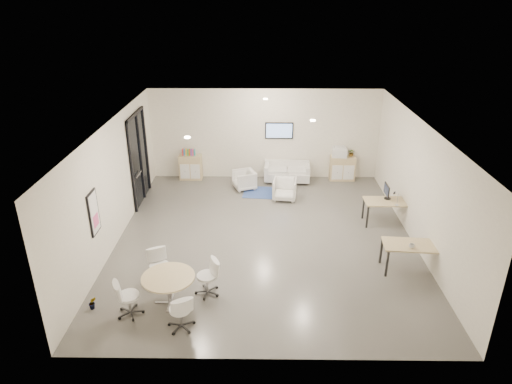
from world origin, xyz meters
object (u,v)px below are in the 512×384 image
Objects in this scene: sideboard_right at (342,168)px; armchair_left at (244,179)px; loveseat at (287,173)px; round_table at (168,280)px; desk_rear at (388,203)px; armchair_right at (285,188)px; desk_front at (412,247)px; sideboard_left at (191,167)px.

armchair_left is at bearing -166.04° from sideboard_right.
loveseat is 1.42× the size of round_table.
sideboard_right reaches higher than desk_rear.
sideboard_right is 0.54× the size of loveseat.
armchair_right is 6.10m from round_table.
desk_front reaches higher than round_table.
desk_rear is 6.79m from round_table.
sideboard_right is 0.64× the size of desk_rear.
sideboard_left is 2.13m from armchair_left.
loveseat is at bearing 130.78° from desk_rear.
sideboard_right reaches higher than armchair_left.
desk_front is 1.24× the size of round_table.
sideboard_left is at bearing -134.43° from armchair_left.
desk_rear is (6.18, -3.34, 0.20)m from sideboard_left.
armchair_right is at bearing -141.46° from sideboard_right.
desk_front is (-0.06, -2.43, -0.01)m from desk_rear.
armchair_right is (3.28, -1.70, -0.07)m from sideboard_left.
round_table is (-4.85, -7.14, 0.17)m from sideboard_right.
desk_front is at bearing -47.85° from armchair_right.
armchair_right reaches higher than armchair_left.
sideboard_left is 1.02× the size of sideboard_right.
desk_front is 5.74m from round_table.
sideboard_right is 8.63m from round_table.
loveseat is (3.44, -0.17, -0.12)m from sideboard_left.
sideboard_right reaches higher than round_table.
desk_rear reaches higher than round_table.
desk_front reaches higher than loveseat.
sideboard_left is 0.55× the size of loveseat.
desk_front is at bearing 13.93° from round_table.
armchair_left is at bearing -151.40° from loveseat.
armchair_right is 4.97m from desk_front.
loveseat is at bearing 91.50° from armchair_right.
sideboard_left is 5.41m from sideboard_right.
desk_rear is (0.78, -3.33, 0.20)m from sideboard_right.
sideboard_left is 1.19× the size of armchair_right.
round_table is (0.56, -7.15, 0.16)m from sideboard_left.
sideboard_left reaches higher than desk_rear.
sideboard_left reaches higher than armchair_left.
sideboard_left is 8.42m from desk_front.
loveseat is 4.21m from desk_rear.
sideboard_left is 3.70m from armchair_right.
armchair_right is at bearing -27.35° from sideboard_left.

